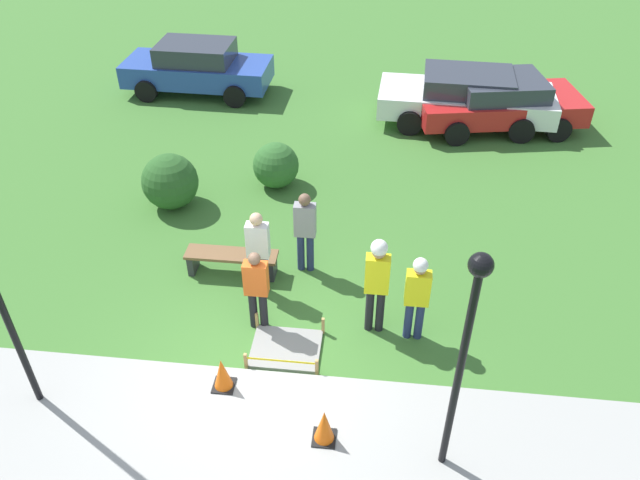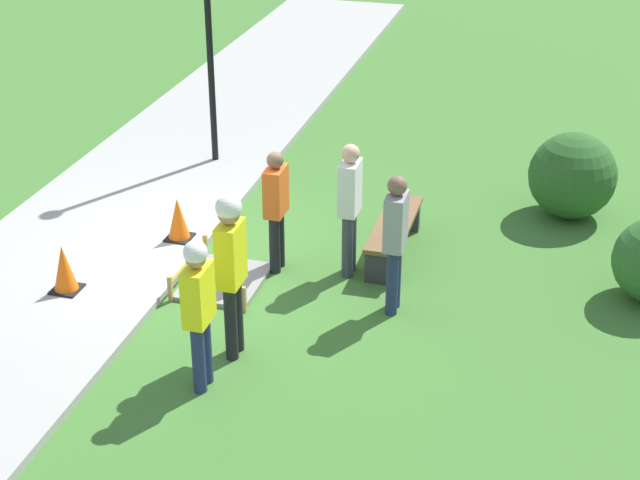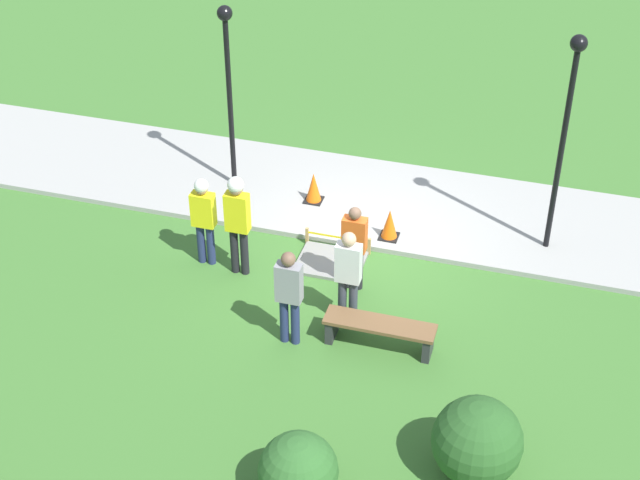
% 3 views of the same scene
% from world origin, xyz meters
% --- Properties ---
extents(ground_plane, '(60.00, 60.00, 0.00)m').
position_xyz_m(ground_plane, '(0.00, 0.00, 0.00)').
color(ground_plane, '#3D702D').
extents(sidewalk, '(28.00, 2.98, 0.10)m').
position_xyz_m(sidewalk, '(0.00, -1.49, 0.05)').
color(sidewalk, '#9E9E99').
rests_on(sidewalk, ground_plane).
extents(wet_concrete_patch, '(1.20, 0.99, 0.34)m').
position_xyz_m(wet_concrete_patch, '(0.42, 0.56, 0.04)').
color(wet_concrete_patch, gray).
rests_on(wet_concrete_patch, ground_plane).
extents(traffic_cone_near_patch, '(0.34, 0.34, 0.58)m').
position_xyz_m(traffic_cone_near_patch, '(-0.40, -0.38, 0.39)').
color(traffic_cone_near_patch, black).
rests_on(traffic_cone_near_patch, sidewalk).
extents(traffic_cone_far_patch, '(0.34, 0.34, 0.60)m').
position_xyz_m(traffic_cone_far_patch, '(1.24, -1.15, 0.39)').
color(traffic_cone_far_patch, black).
rests_on(traffic_cone_far_patch, sidewalk).
extents(park_bench, '(1.74, 0.44, 0.48)m').
position_xyz_m(park_bench, '(-0.90, 2.44, 0.34)').
color(park_bench, '#2D2D33').
rests_on(park_bench, ground_plane).
extents(worker_supervisor, '(0.40, 0.28, 1.92)m').
position_xyz_m(worker_supervisor, '(1.85, 1.23, 1.17)').
color(worker_supervisor, black).
rests_on(worker_supervisor, ground_plane).
extents(worker_assistant, '(0.40, 0.25, 1.70)m').
position_xyz_m(worker_assistant, '(2.52, 1.12, 1.00)').
color(worker_assistant, navy).
rests_on(worker_assistant, ground_plane).
extents(bystander_in_orange_shirt, '(0.40, 0.22, 1.60)m').
position_xyz_m(bystander_in_orange_shirt, '(-0.13, 1.08, 0.90)').
color(bystander_in_orange_shirt, black).
rests_on(bystander_in_orange_shirt, ground_plane).
extents(bystander_in_gray_shirt, '(0.40, 0.23, 1.74)m').
position_xyz_m(bystander_in_gray_shirt, '(-0.26, 1.99, 0.99)').
color(bystander_in_gray_shirt, '#383D47').
rests_on(bystander_in_gray_shirt, ground_plane).
extents(bystander_in_white_shirt, '(0.40, 0.23, 1.72)m').
position_xyz_m(bystander_in_white_shirt, '(0.48, 2.71, 0.97)').
color(bystander_in_white_shirt, navy).
rests_on(bystander_in_white_shirt, ground_plane).
extents(shrub_rounded_near, '(1.23, 1.23, 1.23)m').
position_xyz_m(shrub_rounded_near, '(-2.73, 4.59, 0.61)').
color(shrub_rounded_near, '#285623').
rests_on(shrub_rounded_near, ground_plane).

